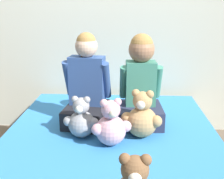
{
  "coord_description": "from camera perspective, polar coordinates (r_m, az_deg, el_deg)",
  "views": [
    {
      "loc": [
        0.09,
        -1.59,
        1.26
      ],
      "look_at": [
        0.0,
        0.28,
        0.68
      ],
      "focal_mm": 45.0,
      "sensor_mm": 36.0,
      "label": 1
    }
  ],
  "objects": [
    {
      "name": "child_on_right",
      "position": [
        2.04,
        5.86,
        0.81
      ],
      "size": [
        0.33,
        0.33,
        0.66
      ],
      "rotation": [
        0.0,
        0.0,
        0.05
      ],
      "color": "#282D47",
      "rests_on": "bed"
    },
    {
      "name": "teddy_bear_held_by_left_child",
      "position": [
        1.88,
        -6.23,
        -6.16
      ],
      "size": [
        0.24,
        0.18,
        0.28
      ],
      "rotation": [
        0.0,
        0.0,
        -0.1
      ],
      "color": "#939399",
      "rests_on": "bed"
    },
    {
      "name": "wall_behind_bed",
      "position": [
        2.74,
        0.89,
        17.02
      ],
      "size": [
        8.0,
        0.06,
        2.5
      ],
      "color": "beige",
      "rests_on": "ground_plane"
    },
    {
      "name": "bed",
      "position": [
        1.92,
        -0.42,
        -16.42
      ],
      "size": [
        1.48,
        2.03,
        0.4
      ],
      "color": "#2D2D33",
      "rests_on": "ground_plane"
    },
    {
      "name": "teddy_bear_between_children",
      "position": [
        1.77,
        -0.21,
        -7.35
      ],
      "size": [
        0.25,
        0.19,
        0.3
      ],
      "rotation": [
        0.0,
        0.0,
        0.3
      ],
      "color": "#DBA3B2",
      "rests_on": "bed"
    },
    {
      "name": "child_on_left",
      "position": [
        2.06,
        -5.18,
        0.44
      ],
      "size": [
        0.36,
        0.39,
        0.67
      ],
      "rotation": [
        0.0,
        0.0,
        -0.13
      ],
      "color": "black",
      "rests_on": "bed"
    },
    {
      "name": "teddy_bear_held_by_right_child",
      "position": [
        1.88,
        6.09,
        -5.63
      ],
      "size": [
        0.27,
        0.21,
        0.33
      ],
      "rotation": [
        0.0,
        0.0,
        -0.25
      ],
      "color": "tan",
      "rests_on": "bed"
    }
  ]
}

